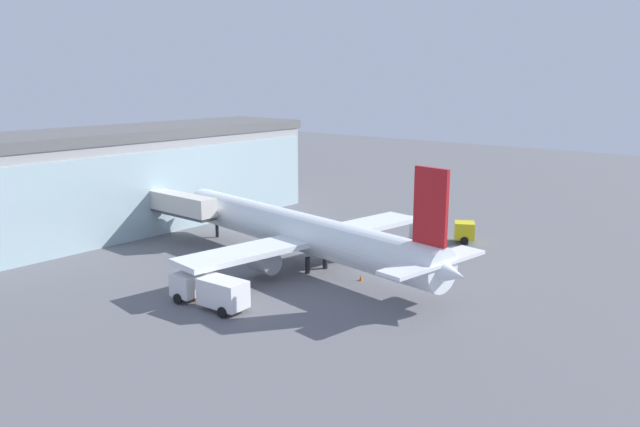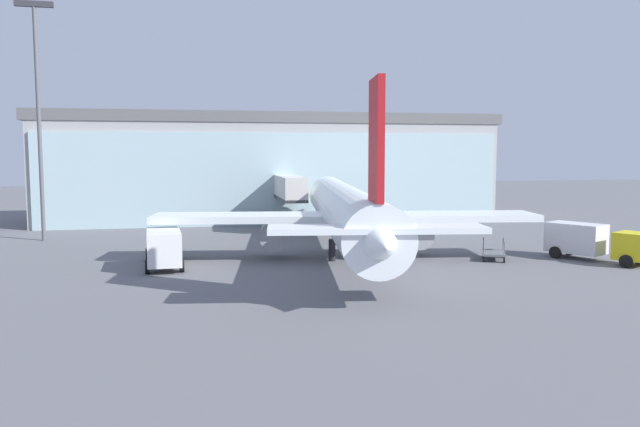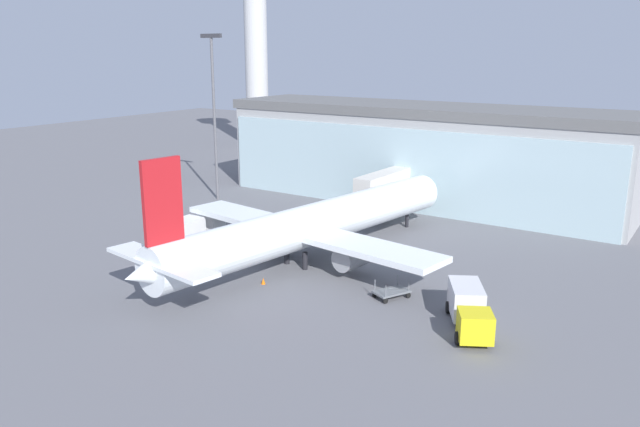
{
  "view_description": "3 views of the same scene",
  "coord_description": "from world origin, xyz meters",
  "views": [
    {
      "loc": [
        -44.25,
        -32.89,
        18.63
      ],
      "look_at": [
        4.23,
        5.85,
        4.95
      ],
      "focal_mm": 35.0,
      "sensor_mm": 36.0,
      "label": 1
    },
    {
      "loc": [
        -10.8,
        -39.8,
        7.91
      ],
      "look_at": [
        0.17,
        8.49,
        3.07
      ],
      "focal_mm": 35.0,
      "sensor_mm": 36.0,
      "label": 2
    },
    {
      "loc": [
        32.05,
        -40.1,
        18.98
      ],
      "look_at": [
        1.18,
        7.95,
        4.08
      ],
      "focal_mm": 35.0,
      "sensor_mm": 36.0,
      "label": 3
    }
  ],
  "objects": [
    {
      "name": "baggage_cart",
      "position": [
        11.85,
        1.85,
        0.5
      ],
      "size": [
        2.69,
        3.22,
        1.5
      ],
      "rotation": [
        0.0,
        0.0,
        1.1
      ],
      "color": "slate",
      "rests_on": "ground"
    },
    {
      "name": "ground",
      "position": [
        0.0,
        0.0,
        0.0
      ],
      "size": [
        240.0,
        240.0,
        0.0
      ],
      "primitive_type": "plane",
      "color": "slate"
    },
    {
      "name": "jet_bridge",
      "position": [
        0.34,
        24.99,
        4.16
      ],
      "size": [
        2.75,
        13.9,
        5.52
      ],
      "rotation": [
        0.0,
        0.0,
        1.53
      ],
      "color": "beige",
      "rests_on": "ground"
    },
    {
      "name": "safety_cone_wingtip",
      "position": [
        -11.82,
        6.54,
        0.28
      ],
      "size": [
        0.36,
        0.36,
        0.55
      ],
      "primitive_type": "cone",
      "color": "orange",
      "rests_on": "ground"
    },
    {
      "name": "airplane",
      "position": [
        1.54,
        5.98,
        3.46
      ],
      "size": [
        28.77,
        39.4,
        11.66
      ],
      "rotation": [
        0.0,
        0.0,
        1.41
      ],
      "color": "white",
      "rests_on": "ground"
    },
    {
      "name": "safety_cone_nose",
      "position": [
        1.43,
        -1.28,
        0.28
      ],
      "size": [
        0.36,
        0.36,
        0.55
      ],
      "primitive_type": "cone",
      "color": "orange",
      "rests_on": "ground"
    },
    {
      "name": "catering_truck",
      "position": [
        -11.92,
        4.39,
        1.47
      ],
      "size": [
        2.75,
        7.39,
        2.65
      ],
      "rotation": [
        0.0,
        0.0,
        1.61
      ],
      "color": "silver",
      "rests_on": "ground"
    },
    {
      "name": "apron_light_mast",
      "position": [
        -22.79,
        20.19,
        12.33
      ],
      "size": [
        3.2,
        0.4,
        21.09
      ],
      "color": "#59595E",
      "rests_on": "ground"
    },
    {
      "name": "terminal_building",
      "position": [
        -0.0,
        34.07,
        6.2
      ],
      "size": [
        52.95,
        14.48,
        12.4
      ],
      "rotation": [
        0.0,
        0.0,
        -0.02
      ],
      "color": "#9F9F9F",
      "rests_on": "ground"
    },
    {
      "name": "fuel_truck",
      "position": [
        18.82,
        -0.1,
        1.47
      ],
      "size": [
        5.39,
        7.47,
        2.65
      ],
      "rotation": [
        0.0,
        0.0,
        5.2
      ],
      "color": "yellow",
      "rests_on": "ground"
    }
  ]
}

